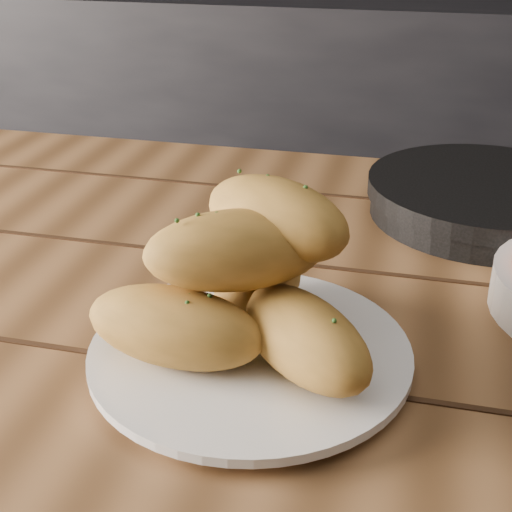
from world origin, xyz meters
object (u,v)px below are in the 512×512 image
at_px(table, 241,394).
at_px(bread_rolls, 249,284).
at_px(plate, 250,355).
at_px(skillet, 489,198).

height_order(table, bread_rolls, bread_rolls).
bearing_deg(bread_rolls, table, 109.77).
bearing_deg(plate, skillet, 60.87).
bearing_deg(plate, bread_rolls, 117.07).
distance_m(plate, bread_rolls, 0.06).
distance_m(plate, skillet, 0.42).
xyz_separation_m(table, bread_rolls, (0.03, -0.08, 0.17)).
bearing_deg(skillet, plate, -119.13).
bearing_deg(plate, table, 110.03).
height_order(table, plate, plate).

